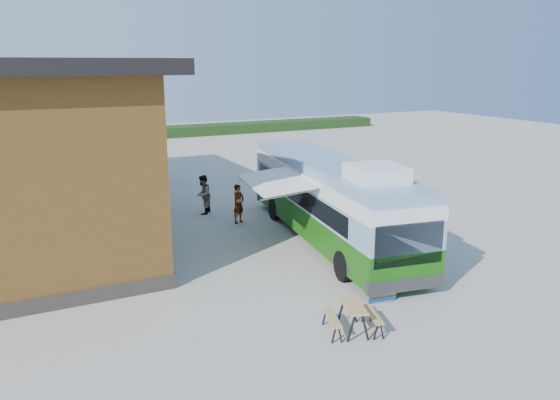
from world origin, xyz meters
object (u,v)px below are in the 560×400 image
bus (330,197)px  picnic_table (353,312)px  person_b (203,195)px  banner (384,275)px  person_a (239,204)px  slurry_tanker (105,163)px

bus → picnic_table: 8.22m
picnic_table → person_b: person_b is taller
banner → picnic_table: (-1.96, -1.21, -0.30)m
bus → person_a: bus is taller
person_a → person_b: (-0.97, 2.26, 0.06)m
bus → picnic_table: size_ratio=7.44×
bus → slurry_tanker: (-6.51, 15.93, -0.62)m
bus → slurry_tanker: 17.22m
picnic_table → slurry_tanker: bearing=114.6°
slurry_tanker → bus: bearing=-48.4°
bus → slurry_tanker: bus is taller
banner → person_a: bearing=102.6°
person_a → slurry_tanker: size_ratio=0.32×
person_a → slurry_tanker: slurry_tanker is taller
bus → person_b: 7.34m
person_a → slurry_tanker: bearing=82.8°
bus → banner: (-1.74, -6.02, -0.98)m
person_b → person_a: bearing=60.9°
bus → person_a: 4.93m
bus → person_b: size_ratio=6.71×
bus → person_b: bus is taller
person_b → bus: bearing=65.0°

